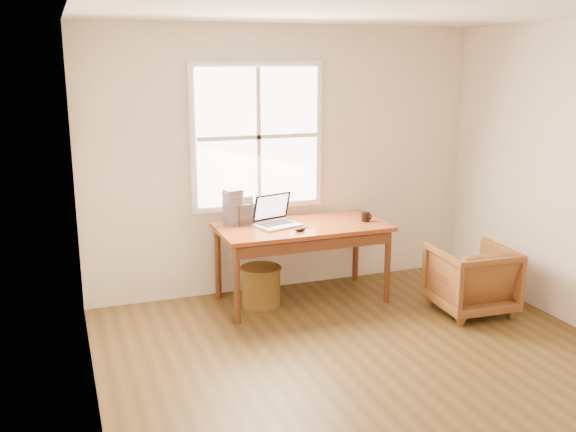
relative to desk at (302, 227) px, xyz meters
name	(u,v)px	position (x,y,z in m)	size (l,w,h in m)	color
room_shell	(386,201)	(-0.02, -1.64, 0.59)	(4.04, 4.54, 2.64)	#533D1C
desk	(302,227)	(0.00, 0.00, 0.00)	(1.60, 0.80, 0.04)	brown
armchair	(471,279)	(1.36, -0.80, -0.42)	(0.66, 0.68, 0.62)	brown
wicker_stool	(261,287)	(-0.41, 0.00, -0.55)	(0.37, 0.37, 0.37)	brown
laptop	(278,209)	(-0.24, 0.02, 0.19)	(0.44, 0.46, 0.33)	#A5A7AC
mouse	(300,229)	(-0.10, -0.22, 0.04)	(0.11, 0.07, 0.04)	black
coffee_mug	(365,217)	(0.62, -0.09, 0.07)	(0.08, 0.08, 0.09)	black
cd_stack_a	(244,209)	(-0.50, 0.25, 0.15)	(0.14, 0.12, 0.27)	silver
cd_stack_b	(244,214)	(-0.51, 0.20, 0.12)	(0.13, 0.11, 0.20)	#26272B
cd_stack_c	(233,207)	(-0.61, 0.22, 0.19)	(0.15, 0.13, 0.34)	#9B9BA8
cd_stack_d	(258,211)	(-0.34, 0.32, 0.11)	(0.14, 0.12, 0.18)	#B6BAC2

